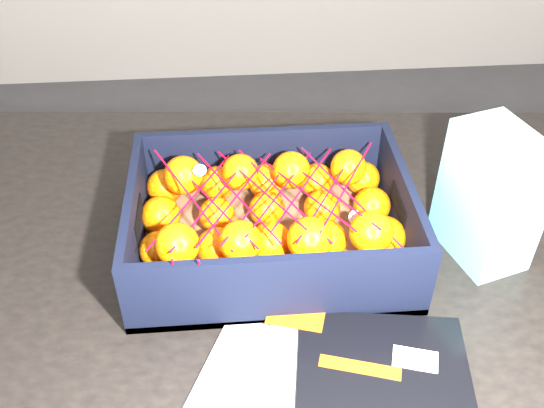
{
  "coord_description": "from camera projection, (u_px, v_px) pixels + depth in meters",
  "views": [
    {
      "loc": [
        -0.37,
        -0.93,
        1.4
      ],
      "look_at": [
        -0.32,
        -0.28,
        0.86
      ],
      "focal_mm": 40.55,
      "sensor_mm": 36.0,
      "label": 1
    }
  ],
  "objects": [
    {
      "name": "retail_carton",
      "position": [
        490.0,
        196.0,
        0.87
      ],
      "size": [
        0.12,
        0.15,
        0.2
      ],
      "primitive_type": "cube",
      "rotation": [
        0.0,
        0.0,
        0.29
      ],
      "color": "silver",
      "rests_on": "table"
    },
    {
      "name": "ground",
      "position": [
        382.0,
        381.0,
        1.63
      ],
      "size": [
        3.5,
        3.5,
        0.0
      ],
      "primitive_type": "plane",
      "color": "#3B3B3E",
      "rests_on": "ground"
    },
    {
      "name": "table",
      "position": [
        295.0,
        292.0,
        1.0
      ],
      "size": [
        1.26,
        0.9,
        0.75
      ],
      "color": "black",
      "rests_on": "ground"
    },
    {
      "name": "mesh_net",
      "position": [
        266.0,
        198.0,
        0.87
      ],
      "size": [
        0.34,
        0.27,
        0.09
      ],
      "color": "red",
      "rests_on": "clementine_heap"
    },
    {
      "name": "clementine_heap",
      "position": [
        272.0,
        221.0,
        0.9
      ],
      "size": [
        0.39,
        0.28,
        0.11
      ],
      "color": "#FF6605",
      "rests_on": "produce_crate"
    },
    {
      "name": "produce_crate",
      "position": [
        270.0,
        229.0,
        0.92
      ],
      "size": [
        0.41,
        0.3,
        0.12
      ],
      "color": "brown",
      "rests_on": "table"
    }
  ]
}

